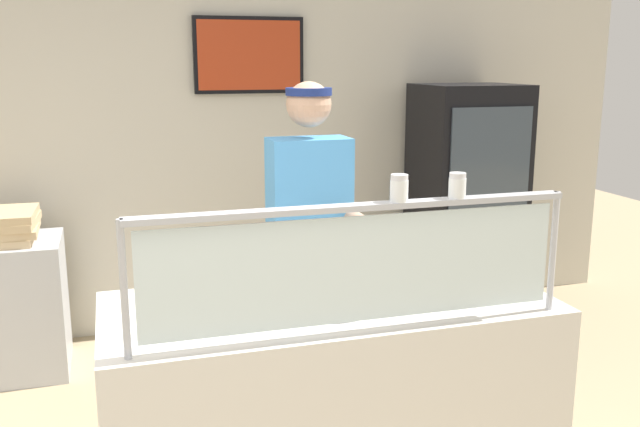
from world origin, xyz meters
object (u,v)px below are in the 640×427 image
Objects in this scene: worker_figure at (310,241)px; pizza_server at (324,297)px; parmesan_shaker at (399,190)px; pepper_flake_shaker at (457,187)px; drink_fridge at (465,204)px; pizza_tray at (328,300)px.

pizza_server is at bearing -102.42° from worker_figure.
parmesan_shaker is at bearing -73.51° from pizza_server.
pepper_flake_shaker is 0.05× the size of drink_fridge.
pizza_tray is 4.70× the size of pepper_flake_shaker.
pizza_tray is at bearing 142.04° from pepper_flake_shaker.
pizza_server is at bearing 123.58° from parmesan_shaker.
pizza_server is 0.55m from parmesan_shaker.
pizza_tray is 0.74m from worker_figure.
drink_fridge is (1.67, 1.99, -0.14)m from pizza_server.
worker_figure reaches higher than pizza_server.
pizza_tray is at bearing 24.80° from pizza_server.
parmesan_shaker reaches higher than pizza_tray.
parmesan_shaker is (0.16, -0.29, 0.47)m from pizza_tray.
pepper_flake_shaker is at bearing -0.00° from parmesan_shaker.
pepper_flake_shaker reaches higher than pizza_server.
pizza_server is 2.60m from drink_fridge.
parmesan_shaker is 0.21m from pepper_flake_shaker.
pizza_server reaches higher than pizza_tray.
pepper_flake_shaker is at bearing -37.96° from pizza_tray.
pizza_tray is at bearing -130.03° from drink_fridge.
pizza_tray is at bearing 118.41° from parmesan_shaker.
pepper_flake_shaker is 2.66m from drink_fridge.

